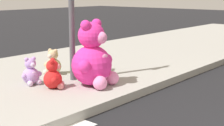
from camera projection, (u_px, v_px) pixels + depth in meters
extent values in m
cube|color=#9E9B93|center=(5.00, 87.00, 6.45)|extent=(28.00, 4.40, 0.15)
sphere|color=#F22D93|center=(92.00, 65.00, 6.22)|extent=(0.73, 0.73, 0.73)
ellipsoid|color=pink|center=(104.00, 67.00, 6.08)|extent=(0.42, 0.22, 0.48)
sphere|color=#F22D93|center=(91.00, 35.00, 6.10)|extent=(0.48, 0.48, 0.48)
sphere|color=pink|center=(101.00, 38.00, 6.01)|extent=(0.22, 0.22, 0.22)
sphere|color=#F22D93|center=(97.00, 24.00, 6.21)|extent=(0.18, 0.18, 0.18)
sphere|color=#F22D93|center=(106.00, 60.00, 6.45)|extent=(0.23, 0.23, 0.23)
sphere|color=pink|center=(112.00, 78.00, 6.28)|extent=(0.25, 0.25, 0.25)
sphere|color=#F22D93|center=(86.00, 25.00, 5.92)|extent=(0.18, 0.18, 0.18)
sphere|color=#F22D93|center=(84.00, 66.00, 5.87)|extent=(0.23, 0.23, 0.23)
sphere|color=pink|center=(100.00, 83.00, 5.94)|extent=(0.25, 0.25, 0.25)
sphere|color=#B28CD8|center=(31.00, 76.00, 6.31)|extent=(0.31, 0.31, 0.31)
ellipsoid|color=silver|center=(34.00, 77.00, 6.23)|extent=(0.18, 0.10, 0.20)
sphere|color=#B28CD8|center=(30.00, 63.00, 6.27)|extent=(0.21, 0.21, 0.21)
sphere|color=silver|center=(33.00, 65.00, 6.20)|extent=(0.09, 0.09, 0.09)
sphere|color=#B28CD8|center=(34.00, 59.00, 6.29)|extent=(0.08, 0.08, 0.08)
sphere|color=#B28CD8|center=(39.00, 74.00, 6.37)|extent=(0.10, 0.10, 0.10)
sphere|color=silver|center=(39.00, 82.00, 6.29)|extent=(0.11, 0.11, 0.11)
sphere|color=#B28CD8|center=(26.00, 60.00, 6.20)|extent=(0.08, 0.08, 0.08)
sphere|color=#B28CD8|center=(24.00, 76.00, 6.19)|extent=(0.10, 0.10, 0.10)
sphere|color=silver|center=(30.00, 83.00, 6.18)|extent=(0.11, 0.11, 0.11)
sphere|color=tan|center=(53.00, 66.00, 7.09)|extent=(0.33, 0.33, 0.33)
ellipsoid|color=beige|center=(50.00, 67.00, 6.99)|extent=(0.10, 0.19, 0.21)
sphere|color=tan|center=(53.00, 55.00, 7.04)|extent=(0.21, 0.21, 0.21)
sphere|color=beige|center=(50.00, 56.00, 6.97)|extent=(0.10, 0.10, 0.10)
sphere|color=tan|center=(56.00, 51.00, 6.98)|extent=(0.08, 0.08, 0.08)
sphere|color=tan|center=(58.00, 66.00, 6.97)|extent=(0.10, 0.10, 0.10)
sphere|color=beige|center=(52.00, 73.00, 6.95)|extent=(0.11, 0.11, 0.11)
sphere|color=tan|center=(50.00, 50.00, 7.06)|extent=(0.08, 0.08, 0.08)
sphere|color=tan|center=(46.00, 65.00, 7.13)|extent=(0.10, 0.10, 0.10)
sphere|color=beige|center=(46.00, 72.00, 7.04)|extent=(0.11, 0.11, 0.11)
sphere|color=red|center=(53.00, 79.00, 6.03)|extent=(0.33, 0.33, 0.33)
ellipsoid|color=#DB7B7B|center=(60.00, 79.00, 6.04)|extent=(0.18, 0.18, 0.21)
sphere|color=red|center=(52.00, 66.00, 5.98)|extent=(0.22, 0.22, 0.22)
sphere|color=#DB7B7B|center=(58.00, 66.00, 5.99)|extent=(0.10, 0.10, 0.10)
sphere|color=red|center=(53.00, 60.00, 6.04)|extent=(0.08, 0.08, 0.08)
sphere|color=red|center=(56.00, 76.00, 6.18)|extent=(0.10, 0.10, 0.10)
sphere|color=#DB7B7B|center=(61.00, 84.00, 6.15)|extent=(0.11, 0.11, 0.11)
sphere|color=red|center=(52.00, 62.00, 5.89)|extent=(0.08, 0.08, 0.08)
sphere|color=red|center=(54.00, 80.00, 5.88)|extent=(0.10, 0.10, 0.10)
sphere|color=#DB7B7B|center=(60.00, 86.00, 5.97)|extent=(0.11, 0.11, 0.11)
sphere|color=#8CD133|center=(91.00, 62.00, 7.21)|extent=(0.43, 0.43, 0.43)
ellipsoid|color=#B8DE87|center=(85.00, 62.00, 7.28)|extent=(0.25, 0.14, 0.28)
sphere|color=#8CD133|center=(91.00, 47.00, 7.14)|extent=(0.28, 0.28, 0.28)
sphere|color=#B8DE87|center=(86.00, 48.00, 7.20)|extent=(0.13, 0.13, 0.13)
sphere|color=#8CD133|center=(88.00, 42.00, 7.03)|extent=(0.11, 0.11, 0.11)
sphere|color=#8CD133|center=(83.00, 62.00, 7.05)|extent=(0.14, 0.14, 0.14)
sphere|color=#B8DE87|center=(81.00, 69.00, 7.22)|extent=(0.15, 0.15, 0.15)
sphere|color=#8CD133|center=(93.00, 41.00, 7.20)|extent=(0.11, 0.11, 0.11)
sphere|color=#8CD133|center=(94.00, 59.00, 7.40)|extent=(0.14, 0.14, 0.14)
sphere|color=#B8DE87|center=(87.00, 67.00, 7.43)|extent=(0.15, 0.15, 0.15)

